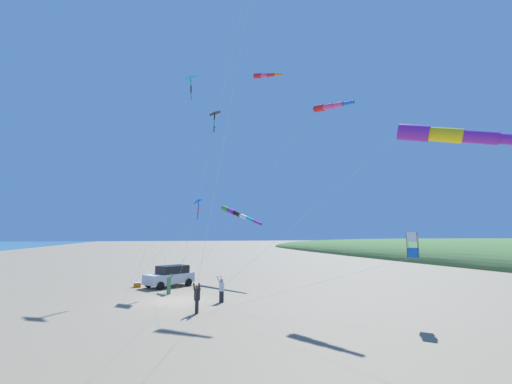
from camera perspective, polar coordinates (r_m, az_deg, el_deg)
ground_plane at (r=25.65m, az=-13.82°, el=-17.40°), size 600.00×600.00×0.00m
parked_car at (r=32.18m, az=-14.36°, el=-13.60°), size 4.64×3.80×1.85m
cooler_box at (r=32.78m, az=-19.46°, el=-14.60°), size 0.62×0.42×0.42m
person_adult_flyer at (r=24.22m, az=-5.87°, el=-15.88°), size 0.56×0.62×1.76m
person_child_green_jacket at (r=21.05m, az=-9.97°, el=-17.04°), size 0.52×0.61×1.79m
person_child_grey_jacket at (r=28.19m, az=-14.53°, el=-14.69°), size 0.56×0.51×1.58m
kite_windsock_orange_high_right at (r=28.73m, az=12.06°, el=13.93°), size 10.99×12.13×15.45m
kite_box_long_streamer_right at (r=20.67m, az=24.97°, el=-8.14°), size 10.90×5.66×4.73m
kite_windsock_red_high_left at (r=18.91m, az=30.71°, el=8.20°), size 14.25×12.99×10.23m
kite_delta_striped_overhead at (r=39.75m, az=-11.10°, el=18.42°), size 5.67×3.19×22.32m
kite_delta_checkered_midright at (r=33.27m, az=-9.83°, el=-1.49°), size 6.38×2.22×8.33m
kite_delta_green_low_center at (r=38.45m, az=-7.06°, el=13.04°), size 8.77×3.77×18.34m
kite_windsock_purple_drifting at (r=35.44m, az=-3.49°, el=-3.60°), size 8.34×7.04×7.90m
kite_windsock_blue_topmost at (r=35.12m, az=1.33°, el=19.10°), size 11.17×3.76×20.72m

